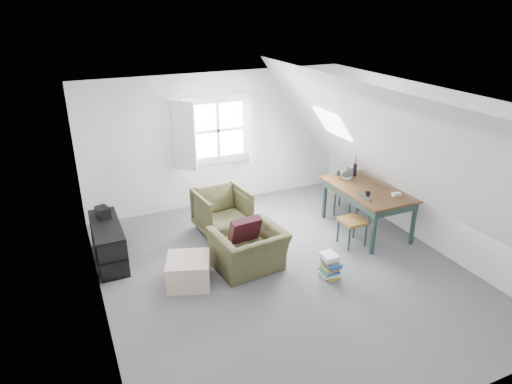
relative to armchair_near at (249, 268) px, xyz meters
name	(u,v)px	position (x,y,z in m)	size (l,w,h in m)	color
floor	(284,272)	(0.43, -0.29, 0.00)	(5.50, 5.50, 0.00)	#545459
ceiling	(288,102)	(0.43, -0.29, 2.50)	(5.50, 5.50, 0.00)	white
wall_back	(217,140)	(0.43, 2.46, 1.25)	(5.00, 5.00, 0.00)	silver
wall_front	(436,310)	(0.43, -3.04, 1.25)	(5.00, 5.00, 0.00)	silver
wall_left	(93,228)	(-2.07, -0.29, 1.25)	(5.50, 5.50, 0.00)	silver
wall_right	(428,168)	(2.93, -0.29, 1.25)	(5.50, 5.50, 0.00)	silver
slope_left	(171,174)	(-1.12, -0.29, 1.78)	(5.50, 5.50, 0.00)	white
slope_right	(382,143)	(1.98, -0.29, 1.78)	(5.50, 5.50, 0.00)	white
dormer_window	(218,131)	(0.43, 2.38, 1.45)	(1.71, 0.35, 1.30)	white
skylight	(332,124)	(1.98, 1.01, 1.75)	(0.55, 0.75, 0.04)	white
armchair_near	(249,268)	(0.00, 0.00, 0.00)	(0.97, 0.85, 0.63)	#404024
armchair_far	(223,231)	(0.06, 1.27, 0.00)	(0.81, 0.84, 0.76)	#404024
throw_pillow	(244,231)	(0.00, 0.15, 0.54)	(0.46, 0.13, 0.46)	#350E17
ottoman	(189,271)	(-0.91, 0.00, 0.19)	(0.58, 0.58, 0.39)	#BEA492
dining_table	(368,193)	(2.31, 0.30, 0.68)	(0.94, 1.57, 0.79)	#36200E
demijohn	(346,173)	(2.16, 0.75, 0.92)	(0.23, 0.23, 0.32)	silver
vase_twigs	(355,169)	(2.41, 0.85, 0.91)	(0.07, 0.08, 0.56)	black
cup	(368,197)	(2.06, 0.00, 0.79)	(0.09, 0.09, 0.08)	black
paper_box	(397,194)	(2.51, -0.15, 0.81)	(0.13, 0.09, 0.04)	white
dining_chair_far	(339,188)	(2.31, 1.13, 0.46)	(0.42, 0.42, 0.89)	brown
dining_chair_near	(355,220)	(1.84, -0.01, 0.43)	(0.39, 0.39, 0.83)	brown
media_shelf	(109,245)	(-1.84, 1.04, 0.28)	(0.40, 1.20, 0.62)	black
electronics_box	(103,213)	(-1.84, 1.33, 0.69)	(0.16, 0.23, 0.18)	black
magazine_stack	(330,266)	(0.97, -0.67, 0.18)	(0.27, 0.32, 0.36)	#B29933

